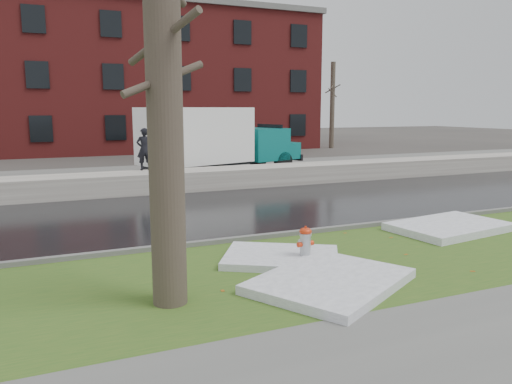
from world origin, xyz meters
name	(u,v)px	position (x,y,z in m)	size (l,w,h in m)	color
ground	(286,251)	(0.00, 0.00, 0.00)	(120.00, 120.00, 0.00)	#47423D
verge	(315,267)	(0.00, -1.25, 0.02)	(60.00, 4.50, 0.04)	#2D531B
sidewalk	(469,354)	(0.00, -5.00, 0.03)	(60.00, 3.00, 0.05)	slate
road	(217,211)	(0.00, 4.50, 0.01)	(60.00, 7.00, 0.03)	black
parking_lot	(156,176)	(0.00, 13.00, 0.01)	(60.00, 9.00, 0.03)	slate
curb	(266,237)	(0.00, 1.00, 0.07)	(60.00, 0.15, 0.14)	slate
snowbank	(180,180)	(0.00, 8.70, 0.38)	(60.00, 1.60, 0.75)	beige
brick_building	(132,82)	(2.00, 30.00, 5.00)	(26.00, 12.00, 10.00)	maroon
bg_tree_center	(15,103)	(-6.00, 26.00, 3.33)	(1.40, 1.62, 6.50)	brown
bg_tree_right	(332,104)	(16.00, 24.00, 3.33)	(1.40, 1.62, 6.50)	brown
fire_hydrant	(305,243)	(-0.08, -0.99, 0.43)	(0.35, 0.31, 0.73)	#A6AAAE
tree	(164,84)	(-2.98, -1.96, 3.35)	(1.32, 1.53, 6.58)	brown
box_truck	(214,140)	(2.44, 11.99, 1.62)	(9.21, 4.30, 3.06)	black
worker	(144,149)	(-1.18, 9.30, 1.53)	(0.57, 0.37, 1.56)	black
snow_patch_near	(330,281)	(-0.32, -2.30, 0.12)	(2.60, 2.00, 0.16)	white
snow_patch_far	(281,257)	(-0.46, -0.71, 0.11)	(2.20, 1.60, 0.14)	white
snow_patch_side	(449,227)	(4.46, -0.10, 0.13)	(2.80, 1.80, 0.18)	white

